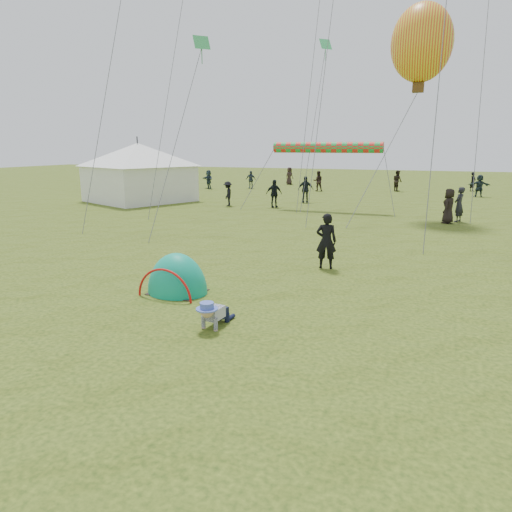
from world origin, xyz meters
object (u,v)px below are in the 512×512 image
(popup_tent, at_px, (178,292))
(standing_adult, at_px, (326,241))
(event_marquee, at_px, (139,170))
(balloon_kite, at_px, (421,48))
(crawling_toddler, at_px, (213,313))

(popup_tent, xyz_separation_m, standing_adult, (3.08, 3.84, 0.88))
(popup_tent, bearing_deg, event_marquee, 130.00)
(standing_adult, bearing_deg, event_marquee, -48.54)
(event_marquee, distance_m, balloon_kite, 19.18)
(popup_tent, relative_size, balloon_kite, 0.50)
(crawling_toddler, bearing_deg, balloon_kite, 86.20)
(standing_adult, relative_size, event_marquee, 0.28)
(crawling_toddler, distance_m, balloon_kite, 20.12)
(crawling_toddler, height_order, popup_tent, popup_tent)
(balloon_kite, bearing_deg, crawling_toddler, -99.13)
(event_marquee, bearing_deg, crawling_toddler, -28.68)
(event_marquee, bearing_deg, standing_adult, -16.54)
(event_marquee, height_order, balloon_kite, balloon_kite)
(crawling_toddler, height_order, event_marquee, event_marquee)
(crawling_toddler, xyz_separation_m, popup_tent, (-1.95, 1.79, -0.32))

